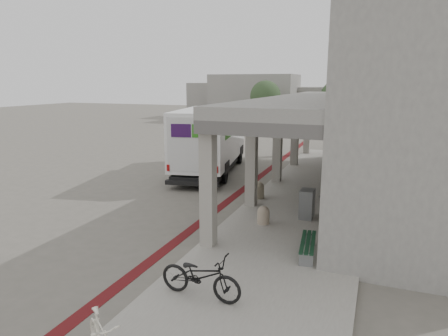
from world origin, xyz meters
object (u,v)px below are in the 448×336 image
at_px(fedex_truck, 211,139).
at_px(utility_cabinet, 307,204).
at_px(bench, 308,245).
at_px(bicycle_black, 201,276).

relative_size(fedex_truck, utility_cabinet, 8.24).
xyz_separation_m(fedex_truck, utility_cabinet, (5.96, -5.71, -1.17)).
bearing_deg(bench, utility_cabinet, 94.03).
distance_m(fedex_truck, utility_cabinet, 8.34).
bearing_deg(fedex_truck, utility_cabinet, -54.23).
height_order(fedex_truck, bench, fedex_truck).
bearing_deg(utility_cabinet, bench, -78.98).
height_order(utility_cabinet, bicycle_black, same).
bearing_deg(utility_cabinet, bicycle_black, -101.00).
bearing_deg(bench, fedex_truck, 120.58).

